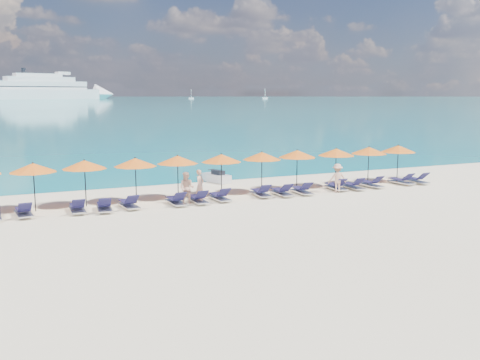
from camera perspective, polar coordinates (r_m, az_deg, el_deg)
name	(u,v)px	position (r m, az deg, el deg)	size (l,w,h in m)	color
ground	(268,217)	(23.46, 2.97, -3.97)	(1400.00, 1400.00, 0.00)	beige
sea	(11,98)	(680.47, -23.21, 8.01)	(1600.00, 1300.00, 0.01)	#1FA9B2
cruise_ship	(56,90)	(570.41, -19.04, 9.09)	(127.74, 55.23, 35.41)	white
sailboat_near	(191,98)	(560.29, -5.23, 8.71)	(5.48, 1.83, 10.05)	white
sailboat_far	(265,98)	(570.59, 2.68, 8.76)	(5.86, 1.95, 10.75)	white
jetski	(217,177)	(32.58, -2.52, 0.29)	(1.33, 2.18, 0.73)	silver
beachgoer_a	(200,184)	(27.34, -4.30, -0.47)	(0.55, 0.36, 1.51)	tan
beachgoer_b	(187,188)	(26.19, -5.69, -0.85)	(0.77, 0.44, 1.58)	tan
beachgoer_c	(337,178)	(29.59, 10.35, 0.20)	(1.02, 0.47, 1.58)	tan
umbrella_1	(33,168)	(25.96, -21.21, 1.22)	(2.10, 2.10, 2.28)	black
umbrella_2	(84,165)	(26.36, -16.26, 1.59)	(2.10, 2.10, 2.28)	black
umbrella_3	(135,162)	(26.64, -11.11, 1.87)	(2.10, 2.10, 2.28)	black
umbrella_4	(178,160)	(27.36, -6.67, 2.16)	(2.10, 2.10, 2.28)	black
umbrella_5	(221,158)	(27.83, -2.01, 2.34)	(2.10, 2.10, 2.28)	black
umbrella_6	(262,156)	(28.87, 2.35, 2.58)	(2.10, 2.10, 2.28)	black
umbrella_7	(297,154)	(29.99, 6.12, 2.79)	(2.10, 2.10, 2.28)	black
umbrella_8	(336,152)	(31.19, 10.23, 2.94)	(2.10, 2.10, 2.28)	black
umbrella_9	(369,150)	(32.55, 13.59, 3.08)	(2.10, 2.10, 2.28)	black
umbrella_10	(398,149)	(34.01, 16.53, 3.21)	(2.10, 2.10, 2.28)	black
lounger_2	(24,211)	(25.28, -22.07, -3.13)	(0.77, 1.75, 0.66)	silver
lounger_3	(77,208)	(25.30, -16.95, -2.84)	(0.66, 1.71, 0.66)	silver
lounger_4	(104,206)	(25.24, -14.28, -2.75)	(0.79, 1.75, 0.66)	silver
lounger_5	(129,204)	(25.64, -11.79, -2.48)	(0.77, 1.75, 0.66)	silver
lounger_6	(176,200)	(26.01, -6.83, -2.18)	(0.68, 1.72, 0.66)	silver
lounger_7	(198,199)	(26.34, -4.50, -2.00)	(0.64, 1.71, 0.66)	silver
lounger_8	(220,196)	(26.87, -2.20, -1.75)	(0.70, 1.73, 0.66)	silver
lounger_9	(261,192)	(27.93, 2.25, -1.34)	(0.72, 1.73, 0.66)	silver
lounger_10	(282,192)	(28.23, 4.48, -1.24)	(0.66, 1.71, 0.66)	silver
lounger_11	(302,190)	(28.82, 6.60, -1.06)	(0.69, 1.73, 0.66)	silver
lounger_12	(336,186)	(30.29, 10.18, -0.65)	(0.76, 1.75, 0.66)	silver
lounger_13	(353,185)	(30.71, 11.92, -0.57)	(0.63, 1.70, 0.66)	silver
lounger_14	(371,183)	(31.60, 13.80, -0.36)	(0.75, 1.74, 0.66)	silver
lounger_15	(401,181)	(33.12, 16.83, -0.06)	(0.78, 1.75, 0.66)	silver
lounger_16	(416,180)	(33.72, 18.30, 0.03)	(0.71, 1.73, 0.66)	silver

